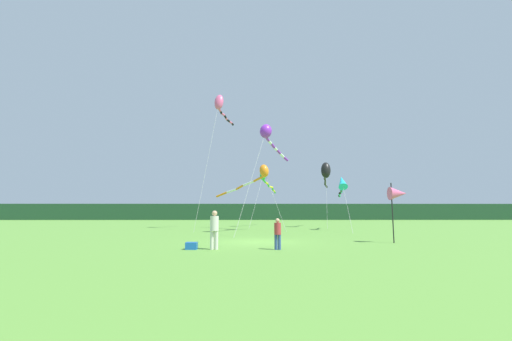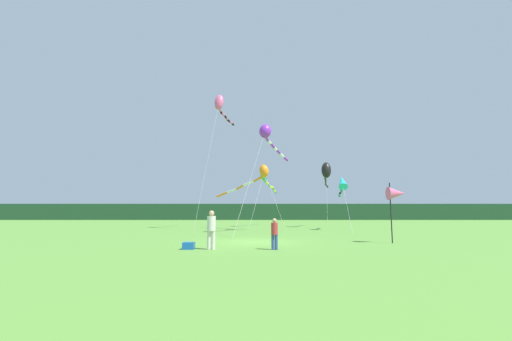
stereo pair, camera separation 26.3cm
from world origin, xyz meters
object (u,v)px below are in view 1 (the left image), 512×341
object	(u,v)px
person_child	(278,232)
kite_green	(265,178)
banner_flag_pole	(398,194)
kite_purple	(268,135)
person_adult	(214,228)
kite_orange	(257,176)
kite_cyan	(342,183)
kite_black	(326,171)
cooler_box	(192,246)
kite_rainbow	(220,104)

from	to	relation	value
person_child	kite_green	distance (m)	20.92
banner_flag_pole	kite_purple	distance (m)	11.05
person_child	kite_purple	size ratio (longest dim) A/B	0.16
person_adult	kite_orange	distance (m)	15.26
kite_cyan	kite_green	xyz separation A→B (m)	(-6.65, 6.02, 1.10)
kite_orange	kite_cyan	bearing A→B (deg)	-2.12
person_adult	kite_purple	world-z (taller)	kite_purple
kite_black	person_child	bearing A→B (deg)	-108.89
cooler_box	kite_green	xyz separation A→B (m)	(3.96, 20.27, 5.07)
kite_green	person_adult	bearing A→B (deg)	-98.30
kite_cyan	banner_flag_pole	bearing A→B (deg)	-91.09
kite_rainbow	kite_cyan	world-z (taller)	kite_rainbow
kite_purple	kite_black	xyz separation A→B (m)	(6.39, 8.60, -1.81)
kite_purple	kite_green	xyz separation A→B (m)	(0.15, 10.18, -2.32)
person_adult	banner_flag_pole	size ratio (longest dim) A/B	0.53
banner_flag_pole	kite_black	world-z (taller)	kite_black
banner_flag_pole	kite_purple	bearing A→B (deg)	131.83
banner_flag_pole	kite_green	xyz separation A→B (m)	(-6.43, 17.53, 2.66)
person_adult	kite_purple	xyz separation A→B (m)	(2.82, 10.18, 6.61)
person_adult	kite_green	world-z (taller)	kite_green
kite_purple	kite_cyan	distance (m)	8.67
cooler_box	kite_cyan	xyz separation A→B (m)	(10.61, 14.24, 3.97)
cooler_box	banner_flag_pole	distance (m)	11.01
kite_rainbow	kite_black	world-z (taller)	kite_rainbow
cooler_box	kite_orange	distance (m)	15.56
kite_purple	kite_rainbow	distance (m)	8.10
person_adult	kite_purple	size ratio (longest dim) A/B	0.20
banner_flag_pole	kite_rainbow	world-z (taller)	kite_rainbow
person_adult	kite_purple	distance (m)	12.46
person_child	kite_black	distance (m)	20.54
person_child	kite_purple	distance (m)	12.30
kite_green	kite_black	bearing A→B (deg)	-14.22
kite_orange	kite_black	bearing A→B (deg)	30.20
banner_flag_pole	kite_orange	size ratio (longest dim) A/B	0.46
person_child	kite_orange	world-z (taller)	kite_orange
kite_rainbow	kite_orange	world-z (taller)	kite_rainbow
person_adult	kite_cyan	size ratio (longest dim) A/B	0.24
person_adult	banner_flag_pole	distance (m)	9.95
kite_cyan	kite_orange	distance (m)	7.60
banner_flag_pole	kite_rainbow	size ratio (longest dim) A/B	0.25
kite_purple	kite_rainbow	xyz separation A→B (m)	(-4.32, 5.38, 4.24)
kite_cyan	person_child	bearing A→B (deg)	-115.45
cooler_box	kite_orange	world-z (taller)	kite_orange
cooler_box	kite_cyan	size ratio (longest dim) A/B	0.07
kite_rainbow	kite_black	distance (m)	12.71
kite_cyan	kite_purple	bearing A→B (deg)	-148.57
person_adult	kite_green	xyz separation A→B (m)	(2.97, 20.35, 4.29)
person_child	kite_rainbow	xyz separation A→B (m)	(-4.26, 15.64, 11.03)
person_adult	kite_green	size ratio (longest dim) A/B	0.18
kite_rainbow	banner_flag_pole	bearing A→B (deg)	-49.44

